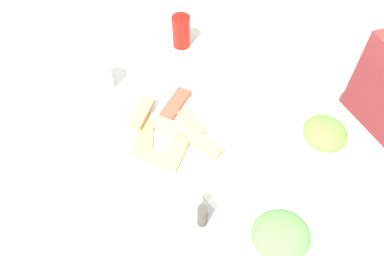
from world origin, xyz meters
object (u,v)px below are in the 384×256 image
Objects in this scene: paper_napkin at (210,65)px; fork at (205,66)px; salad_plate_rice at (280,236)px; spoon at (214,63)px; drinking_glass at (102,76)px; condiment_caddy at (200,215)px; soda_can at (181,32)px; dining_table at (207,149)px; pide_platter at (168,134)px; salad_plate_greens at (324,134)px.

fork reaches higher than paper_napkin.
spoon is (-0.65, 0.15, -0.02)m from salad_plate_rice.
spoon is at bearing 82.42° from drinking_glass.
condiment_caddy is at bearing -130.14° from salad_plate_rice.
spoon is (0.15, 0.06, -0.06)m from soda_can.
soda_can reaches higher than condiment_caddy.
salad_plate_rice reaches higher than dining_table.
spoon is at bearing 130.46° from pide_platter.
paper_napkin is at bearing -159.29° from salad_plate_greens.
salad_plate_rice reaches higher than fork.
soda_can is at bearing 151.14° from pide_platter.
salad_plate_rice reaches higher than spoon.
dining_table is 8.67× the size of soda_can.
salad_plate_greens is 0.46m from spoon.
drinking_glass is 0.54× the size of spoon.
condiment_caddy is (-0.13, -0.16, 0.01)m from salad_plate_rice.
dining_table is 5.71× the size of spoon.
salad_plate_rice is 0.75m from drinking_glass.
fork is at bearing 81.66° from drinking_glass.
drinking_glass reaches higher than dining_table.
dining_table is 0.42m from drinking_glass.
spoon is 0.60m from condiment_caddy.
paper_napkin is at bearing 132.40° from pide_platter.
soda_can is 0.94× the size of paper_napkin.
pide_platter is at bearing 22.74° from drinking_glass.
dining_table is at bearing 35.85° from drinking_glass.
salad_plate_rice is 1.94× the size of condiment_caddy.
drinking_glass is at bearing -144.15° from dining_table.
salad_plate_greens is 1.73× the size of soda_can.
soda_can is at bearing 174.08° from salad_plate_rice.
spoon is (-0.27, 0.16, 0.09)m from dining_table.
soda_can reaches higher than salad_plate_greens.
condiment_caddy is (0.25, -0.14, 0.12)m from dining_table.
drinking_glass is at bearing -160.72° from salad_plate_rice.
salad_plate_rice is 1.13× the size of spoon.
paper_napkin reaches higher than dining_table.
pide_platter is 1.59× the size of salad_plate_rice.
drinking_glass is 0.78× the size of paper_napkin.
dining_table is 5.00× the size of salad_plate_greens.
paper_napkin is at bearing 151.14° from condiment_caddy.
salad_plate_rice is 0.67m from spoon.
spoon is at bearing 167.30° from salad_plate_rice.
salad_plate_rice is at bearing -5.92° from soda_can.
salad_plate_rice is 1.62× the size of paper_napkin.
salad_plate_greens is 0.46m from condiment_caddy.
soda_can reaches higher than drinking_glass.
condiment_caddy is at bearing -19.82° from soda_can.
salad_plate_rice is 0.66m from fork.
soda_can is at bearing 160.18° from condiment_caddy.
soda_can reaches higher than spoon.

